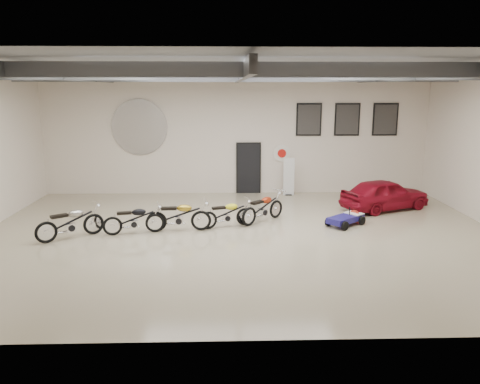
{
  "coord_description": "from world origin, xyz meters",
  "views": [
    {
      "loc": [
        -0.44,
        -13.5,
        4.38
      ],
      "look_at": [
        0.0,
        1.2,
        1.1
      ],
      "focal_mm": 35.0,
      "sensor_mm": 36.0,
      "label": 1
    }
  ],
  "objects_px": {
    "banner_stand": "(289,176)",
    "motorcycle_gold": "(179,215)",
    "motorcycle_red": "(263,207)",
    "motorcycle_yellow": "(227,213)",
    "motorcycle_black": "(134,219)",
    "motorcycle_silver": "(70,222)",
    "vintage_car": "(385,194)",
    "go_kart": "(348,216)"
  },
  "relations": [
    {
      "from": "motorcycle_silver",
      "to": "banner_stand",
      "type": "bearing_deg",
      "value": 2.12
    },
    {
      "from": "banner_stand",
      "to": "motorcycle_yellow",
      "type": "xyz_separation_m",
      "value": [
        -2.59,
        -4.54,
        -0.37
      ]
    },
    {
      "from": "banner_stand",
      "to": "motorcycle_yellow",
      "type": "bearing_deg",
      "value": -117.99
    },
    {
      "from": "motorcycle_gold",
      "to": "go_kart",
      "type": "distance_m",
      "value": 5.5
    },
    {
      "from": "vintage_car",
      "to": "motorcycle_gold",
      "type": "bearing_deg",
      "value": 85.6
    },
    {
      "from": "motorcycle_silver",
      "to": "go_kart",
      "type": "relative_size",
      "value": 1.21
    },
    {
      "from": "motorcycle_red",
      "to": "motorcycle_silver",
      "type": "bearing_deg",
      "value": 151.74
    },
    {
      "from": "motorcycle_black",
      "to": "motorcycle_yellow",
      "type": "height_order",
      "value": "motorcycle_black"
    },
    {
      "from": "motorcycle_black",
      "to": "motorcycle_gold",
      "type": "height_order",
      "value": "motorcycle_gold"
    },
    {
      "from": "motorcycle_yellow",
      "to": "go_kart",
      "type": "xyz_separation_m",
      "value": [
        3.97,
        0.16,
        -0.16
      ]
    },
    {
      "from": "motorcycle_silver",
      "to": "go_kart",
      "type": "xyz_separation_m",
      "value": [
        8.6,
        1.21,
        -0.22
      ]
    },
    {
      "from": "motorcycle_silver",
      "to": "go_kart",
      "type": "height_order",
      "value": "motorcycle_silver"
    },
    {
      "from": "motorcycle_gold",
      "to": "motorcycle_red",
      "type": "height_order",
      "value": "motorcycle_gold"
    },
    {
      "from": "banner_stand",
      "to": "motorcycle_gold",
      "type": "bearing_deg",
      "value": -127.97
    },
    {
      "from": "banner_stand",
      "to": "motorcycle_black",
      "type": "height_order",
      "value": "banner_stand"
    },
    {
      "from": "motorcycle_black",
      "to": "motorcycle_red",
      "type": "xyz_separation_m",
      "value": [
        4.05,
        1.2,
        0.03
      ]
    },
    {
      "from": "motorcycle_black",
      "to": "motorcycle_yellow",
      "type": "relative_size",
      "value": 1.03
    },
    {
      "from": "motorcycle_gold",
      "to": "motorcycle_red",
      "type": "distance_m",
      "value": 2.87
    },
    {
      "from": "motorcycle_yellow",
      "to": "motorcycle_silver",
      "type": "bearing_deg",
      "value": 172.94
    },
    {
      "from": "motorcycle_silver",
      "to": "motorcycle_black",
      "type": "bearing_deg",
      "value": -22.39
    },
    {
      "from": "banner_stand",
      "to": "motorcycle_gold",
      "type": "relative_size",
      "value": 0.84
    },
    {
      "from": "banner_stand",
      "to": "motorcycle_red",
      "type": "height_order",
      "value": "banner_stand"
    },
    {
      "from": "banner_stand",
      "to": "motorcycle_gold",
      "type": "height_order",
      "value": "banner_stand"
    },
    {
      "from": "motorcycle_red",
      "to": "vintage_car",
      "type": "distance_m",
      "value": 4.84
    },
    {
      "from": "motorcycle_gold",
      "to": "motorcycle_red",
      "type": "xyz_separation_m",
      "value": [
        2.7,
        0.96,
        -0.01
      ]
    },
    {
      "from": "motorcycle_silver",
      "to": "vintage_car",
      "type": "xyz_separation_m",
      "value": [
        10.44,
        3.12,
        0.06
      ]
    },
    {
      "from": "vintage_car",
      "to": "motorcycle_silver",
      "type": "bearing_deg",
      "value": 83.7
    },
    {
      "from": "motorcycle_black",
      "to": "motorcycle_red",
      "type": "bearing_deg",
      "value": 3.09
    },
    {
      "from": "motorcycle_red",
      "to": "motorcycle_gold",
      "type": "bearing_deg",
      "value": 155.65
    },
    {
      "from": "go_kart",
      "to": "vintage_car",
      "type": "xyz_separation_m",
      "value": [
        1.84,
        1.91,
        0.28
      ]
    },
    {
      "from": "motorcycle_silver",
      "to": "vintage_car",
      "type": "bearing_deg",
      "value": -18.97
    },
    {
      "from": "motorcycle_gold",
      "to": "go_kart",
      "type": "xyz_separation_m",
      "value": [
        5.47,
        0.54,
        -0.22
      ]
    },
    {
      "from": "banner_stand",
      "to": "motorcycle_red",
      "type": "relative_size",
      "value": 0.86
    },
    {
      "from": "motorcycle_gold",
      "to": "vintage_car",
      "type": "distance_m",
      "value": 7.7
    },
    {
      "from": "motorcycle_silver",
      "to": "motorcycle_black",
      "type": "relative_size",
      "value": 1.1
    },
    {
      "from": "motorcycle_black",
      "to": "banner_stand",
      "type": "bearing_deg",
      "value": 30.08
    },
    {
      "from": "banner_stand",
      "to": "motorcycle_yellow",
      "type": "distance_m",
      "value": 5.24
    },
    {
      "from": "motorcycle_gold",
      "to": "motorcycle_yellow",
      "type": "xyz_separation_m",
      "value": [
        1.49,
        0.38,
        -0.05
      ]
    },
    {
      "from": "go_kart",
      "to": "motorcycle_red",
      "type": "bearing_deg",
      "value": 131.74
    },
    {
      "from": "motorcycle_red",
      "to": "vintage_car",
      "type": "relative_size",
      "value": 0.57
    },
    {
      "from": "motorcycle_red",
      "to": "vintage_car",
      "type": "bearing_deg",
      "value": -25.82
    },
    {
      "from": "motorcycle_black",
      "to": "motorcycle_gold",
      "type": "bearing_deg",
      "value": -2.97
    }
  ]
}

